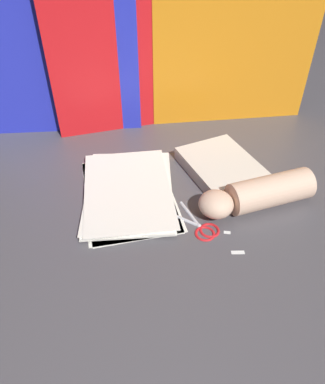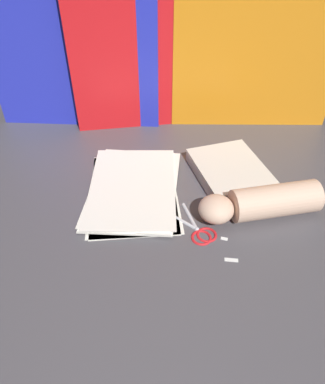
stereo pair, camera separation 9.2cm
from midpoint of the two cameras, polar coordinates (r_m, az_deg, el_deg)
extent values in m
plane|color=#4C494F|center=(0.94, 3.61, -3.88)|extent=(6.00, 6.00, 0.00)
cube|color=#2833D1|center=(1.24, -11.65, 18.89)|extent=(0.53, 0.05, 0.44)
cube|color=red|center=(1.21, 2.08, 20.41)|extent=(0.56, 0.10, 0.49)
cube|color=orange|center=(1.24, 16.69, 21.47)|extent=(0.52, 0.02, 0.57)
cube|color=white|center=(1.01, -1.95, -0.05)|extent=(0.26, 0.36, 0.00)
cube|color=white|center=(1.01, -2.17, 0.07)|extent=(0.25, 0.35, 0.00)
cube|color=white|center=(1.01, -2.24, 0.32)|extent=(0.25, 0.35, 0.00)
cube|color=white|center=(1.01, -2.18, 0.42)|extent=(0.25, 0.35, 0.00)
cube|color=white|center=(1.01, -1.96, 0.65)|extent=(0.26, 0.36, 0.00)
cube|color=white|center=(1.01, -2.18, 0.80)|extent=(0.23, 0.34, 0.00)
cube|color=silver|center=(1.08, 12.44, 3.12)|extent=(0.24, 0.27, 0.04)
sphere|color=silver|center=(0.92, 8.00, -5.60)|extent=(0.01, 0.01, 0.01)
cylinder|color=silver|center=(0.93, 5.54, -4.29)|extent=(0.08, 0.07, 0.01)
torus|color=red|center=(0.91, 9.53, -6.41)|extent=(0.07, 0.07, 0.01)
cylinder|color=silver|center=(0.95, 6.82, -3.63)|extent=(0.04, 0.09, 0.01)
torus|color=red|center=(0.90, 8.76, -6.86)|extent=(0.06, 0.06, 0.01)
cylinder|color=beige|center=(0.98, 19.22, -1.33)|extent=(0.23, 0.12, 0.08)
ellipsoid|color=beige|center=(0.92, 10.87, -2.66)|extent=(0.10, 0.10, 0.06)
cube|color=white|center=(0.87, 13.35, -10.15)|extent=(0.03, 0.01, 0.00)
cube|color=white|center=(0.91, 12.14, -7.07)|extent=(0.02, 0.01, 0.00)
camera|label=1|loc=(0.05, -87.14, 2.44)|focal=35.00mm
camera|label=2|loc=(0.05, 92.86, -2.44)|focal=35.00mm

